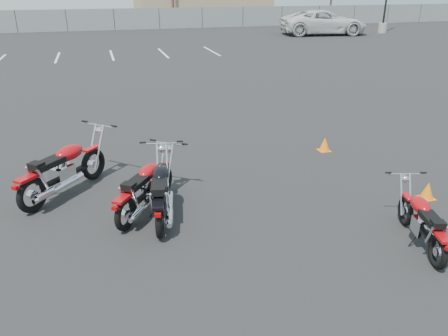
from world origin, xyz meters
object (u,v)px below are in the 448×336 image
object	(u,v)px
motorcycle_third_red	(146,188)
motorcycle_rear_red	(423,222)
motorcycle_front_red	(64,170)
white_van	(324,15)
motorcycle_second_black	(161,191)

from	to	relation	value
motorcycle_third_red	motorcycle_rear_red	bearing A→B (deg)	-29.86
motorcycle_front_red	white_van	xyz separation A→B (m)	(18.74, 24.78, 0.97)
motorcycle_rear_red	motorcycle_front_red	bearing A→B (deg)	147.85
motorcycle_rear_red	motorcycle_third_red	bearing A→B (deg)	150.14
motorcycle_third_red	white_van	distance (m)	31.17
motorcycle_front_red	motorcycle_third_red	xyz separation A→B (m)	(1.45, -1.13, -0.06)
motorcycle_rear_red	white_van	bearing A→B (deg)	64.93
white_van	motorcycle_rear_red	bearing A→B (deg)	163.73
motorcycle_rear_red	white_van	size ratio (longest dim) A/B	0.23
motorcycle_third_red	motorcycle_rear_red	xyz separation A→B (m)	(4.07, -2.34, -0.06)
motorcycle_second_black	motorcycle_third_red	bearing A→B (deg)	135.10
motorcycle_second_black	motorcycle_rear_red	distance (m)	4.36
white_van	motorcycle_second_black	bearing A→B (deg)	155.71
motorcycle_second_black	white_van	world-z (taller)	white_van
motorcycle_third_red	white_van	size ratio (longest dim) A/B	0.24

